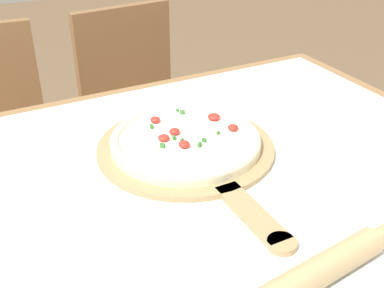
% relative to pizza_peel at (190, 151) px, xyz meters
% --- Properties ---
extents(dining_table, '(1.33, 0.97, 0.78)m').
position_rel_pizza_peel_xyz_m(dining_table, '(-0.04, -0.08, -0.12)').
color(dining_table, olive).
rests_on(dining_table, ground_plane).
extents(towel_cloth, '(1.25, 0.89, 0.00)m').
position_rel_pizza_peel_xyz_m(towel_cloth, '(-0.04, -0.08, -0.01)').
color(towel_cloth, silver).
rests_on(towel_cloth, dining_table).
extents(pizza_peel, '(0.38, 0.56, 0.01)m').
position_rel_pizza_peel_xyz_m(pizza_peel, '(0.00, 0.00, 0.00)').
color(pizza_peel, tan).
rests_on(pizza_peel, towel_cloth).
extents(pizza, '(0.32, 0.32, 0.03)m').
position_rel_pizza_peel_xyz_m(pizza, '(0.00, 0.02, 0.02)').
color(pizza, beige).
rests_on(pizza, pizza_peel).
extents(chair_right, '(0.44, 0.44, 0.88)m').
position_rel_pizza_peel_xyz_m(chair_right, '(0.18, 0.79, -0.28)').
color(chair_right, brown).
rests_on(chair_right, ground_plane).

